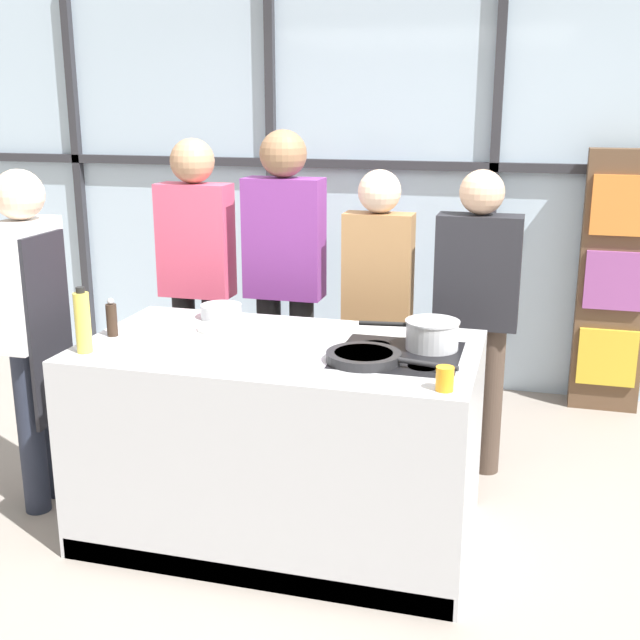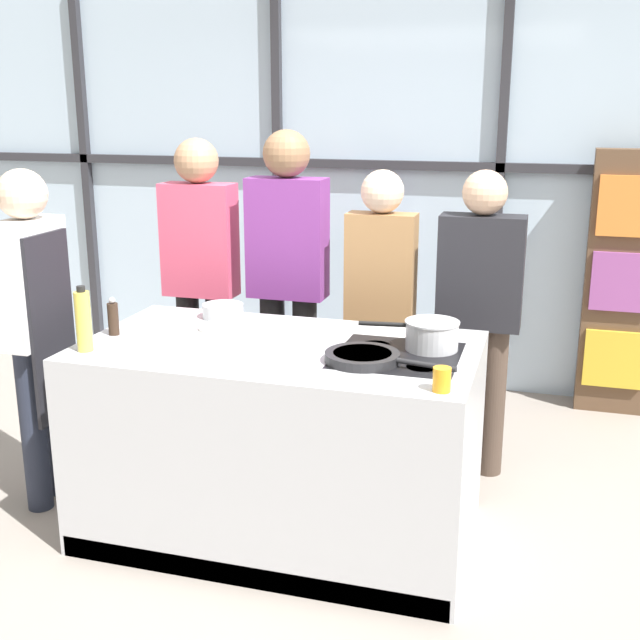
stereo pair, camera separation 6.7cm
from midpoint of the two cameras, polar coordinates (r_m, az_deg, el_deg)
ground_plane at (r=3.92m, az=-3.24°, el=-14.70°), size 18.00×18.00×0.00m
back_window_wall at (r=5.60m, az=3.92°, el=9.61°), size 6.40×0.10×2.80m
bookshelf at (r=5.41m, az=19.80°, el=2.50°), size 0.43×0.19×1.68m
demo_island at (r=3.71m, az=-3.33°, el=-8.58°), size 1.75×0.97×0.92m
chef at (r=4.05m, az=-20.23°, el=0.10°), size 0.23×0.39×1.66m
spectator_far_left at (r=4.62m, az=-9.16°, el=3.45°), size 0.41×0.25×1.76m
spectator_center_left at (r=4.43m, az=-2.97°, el=3.47°), size 0.43×0.25×1.82m
spectator_center_right at (r=4.32m, az=3.67°, el=1.70°), size 0.37×0.23×1.62m
spectator_far_right at (r=4.26m, az=10.59°, el=0.98°), size 0.43×0.23×1.63m
frying_pan at (r=3.32m, az=2.66°, el=-2.61°), size 0.56×0.31×0.04m
saucepan at (r=3.50m, az=7.40°, el=-0.97°), size 0.44×0.24×0.13m
white_plate at (r=3.82m, az=-7.43°, el=-0.56°), size 0.24×0.24×0.01m
mixing_bowl at (r=4.01m, az=-7.52°, el=0.66°), size 0.20×0.20×0.07m
oil_bottle at (r=3.56m, az=-17.04°, el=-0.13°), size 0.07×0.07×0.29m
pepper_grinder at (r=3.79m, az=-15.08°, el=0.08°), size 0.05×0.05×0.18m
juice_glass_near at (r=3.02m, az=8.23°, el=-4.15°), size 0.07×0.07×0.09m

